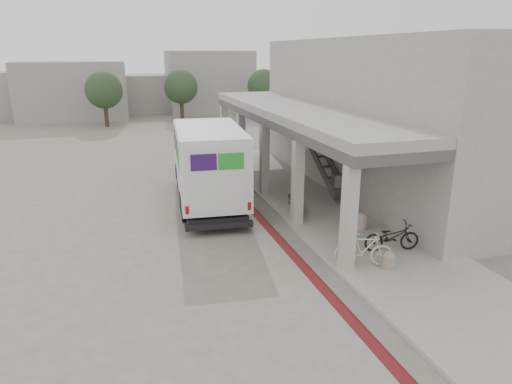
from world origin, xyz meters
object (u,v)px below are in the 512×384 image
object	(u,v)px
utility_cabinet	(338,186)
bicycle_black	(392,237)
bench	(296,203)
bicycle_cream	(364,249)
fedex_truck	(207,162)

from	to	relation	value
utility_cabinet	bicycle_black	world-z (taller)	utility_cabinet
bench	utility_cabinet	size ratio (longest dim) A/B	1.62
bench	bicycle_cream	xyz separation A→B (m)	(0.07, -5.37, 0.24)
fedex_truck	bench	bearing A→B (deg)	-31.89
fedex_truck	bicycle_black	distance (m)	8.59
fedex_truck	bench	world-z (taller)	fedex_truck
bench	utility_cabinet	distance (m)	2.60
fedex_truck	utility_cabinet	distance (m)	5.88
utility_cabinet	bicycle_black	distance (m)	5.69
utility_cabinet	bench	bearing A→B (deg)	-145.92
utility_cabinet	bicycle_cream	size ratio (longest dim) A/B	0.63
utility_cabinet	bicycle_cream	distance (m)	6.75
bicycle_black	bicycle_cream	size ratio (longest dim) A/B	1.04
bicycle_black	bench	bearing A→B (deg)	27.55
bicycle_black	bicycle_cream	xyz separation A→B (m)	(-1.45, -0.71, 0.05)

